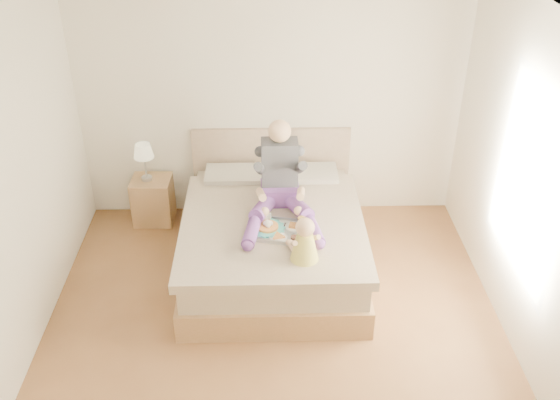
{
  "coord_description": "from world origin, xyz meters",
  "views": [
    {
      "loc": [
        -0.05,
        -3.94,
        3.8
      ],
      "look_at": [
        0.07,
        0.92,
        0.82
      ],
      "focal_mm": 40.0,
      "sensor_mm": 36.0,
      "label": 1
    }
  ],
  "objects_px": {
    "tray": "(279,228)",
    "bed": "(273,235)",
    "nightstand": "(153,200)",
    "adult": "(280,185)",
    "baby": "(304,242)"
  },
  "relations": [
    {
      "from": "tray",
      "to": "bed",
      "type": "bearing_deg",
      "value": 111.2
    },
    {
      "from": "bed",
      "to": "nightstand",
      "type": "bearing_deg",
      "value": 148.36
    },
    {
      "from": "bed",
      "to": "nightstand",
      "type": "distance_m",
      "value": 1.52
    },
    {
      "from": "nightstand",
      "to": "adult",
      "type": "relative_size",
      "value": 0.49
    },
    {
      "from": "nightstand",
      "to": "tray",
      "type": "xyz_separation_m",
      "value": [
        1.34,
        -1.16,
        0.39
      ]
    },
    {
      "from": "bed",
      "to": "nightstand",
      "type": "xyz_separation_m",
      "value": [
        -1.29,
        0.8,
        -0.06
      ]
    },
    {
      "from": "bed",
      "to": "adult",
      "type": "distance_m",
      "value": 0.55
    },
    {
      "from": "tray",
      "to": "baby",
      "type": "distance_m",
      "value": 0.47
    },
    {
      "from": "bed",
      "to": "tray",
      "type": "bearing_deg",
      "value": -81.7
    },
    {
      "from": "bed",
      "to": "baby",
      "type": "height_order",
      "value": "baby"
    },
    {
      "from": "bed",
      "to": "nightstand",
      "type": "relative_size",
      "value": 4.28
    },
    {
      "from": "bed",
      "to": "adult",
      "type": "height_order",
      "value": "adult"
    },
    {
      "from": "bed",
      "to": "tray",
      "type": "xyz_separation_m",
      "value": [
        0.05,
        -0.36,
        0.33
      ]
    },
    {
      "from": "bed",
      "to": "tray",
      "type": "relative_size",
      "value": 3.81
    },
    {
      "from": "adult",
      "to": "baby",
      "type": "relative_size",
      "value": 2.58
    }
  ]
}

